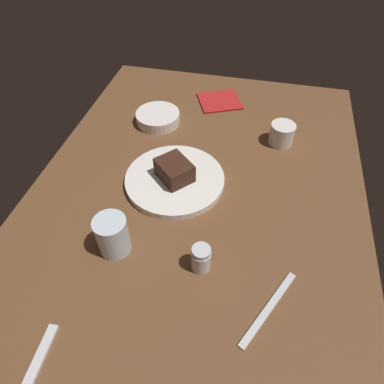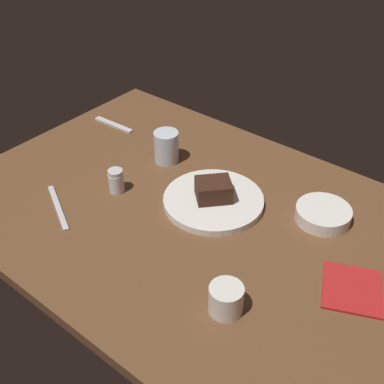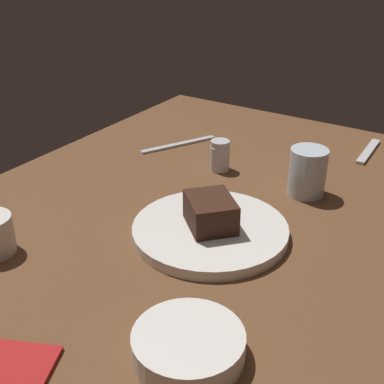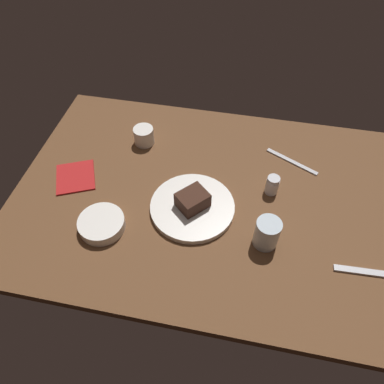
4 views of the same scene
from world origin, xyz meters
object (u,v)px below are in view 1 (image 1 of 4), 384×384
(chocolate_cake_slice, at_px, (174,170))
(folded_napkin, at_px, (220,101))
(salt_shaker, at_px, (201,258))
(side_bowl, at_px, (158,118))
(dessert_plate, at_px, (175,180))
(coffee_cup, at_px, (282,134))
(butter_knife, at_px, (269,309))
(dessert_spoon, at_px, (35,368))
(water_glass, at_px, (112,235))

(chocolate_cake_slice, height_order, folded_napkin, chocolate_cake_slice)
(salt_shaker, height_order, side_bowl, salt_shaker)
(dessert_plate, xyz_separation_m, salt_shaker, (-0.23, -0.12, 0.02))
(chocolate_cake_slice, height_order, coffee_cup, chocolate_cake_slice)
(dessert_plate, bearing_deg, salt_shaker, -153.25)
(chocolate_cake_slice, relative_size, coffee_cup, 1.24)
(dessert_plate, bearing_deg, folded_napkin, -7.16)
(salt_shaker, height_order, butter_knife, salt_shaker)
(side_bowl, xyz_separation_m, dessert_spoon, (-0.73, 0.00, -0.01))
(side_bowl, bearing_deg, coffee_cup, -92.99)
(folded_napkin, bearing_deg, dessert_plate, 172.84)
(side_bowl, bearing_deg, folded_napkin, -47.23)
(dessert_plate, xyz_separation_m, butter_knife, (-0.29, -0.26, -0.01))
(chocolate_cake_slice, height_order, butter_knife, chocolate_cake_slice)
(chocolate_cake_slice, relative_size, side_bowl, 0.64)
(coffee_cup, relative_size, butter_knife, 0.37)
(dessert_plate, height_order, salt_shaker, salt_shaker)
(chocolate_cake_slice, distance_m, folded_napkin, 0.41)
(side_bowl, relative_size, dessert_spoon, 0.90)
(dessert_spoon, xyz_separation_m, butter_knife, (0.19, -0.38, -0.00))
(water_glass, bearing_deg, folded_napkin, -11.38)
(dessert_plate, height_order, coffee_cup, coffee_cup)
(dessert_plate, xyz_separation_m, water_glass, (-0.22, 0.08, 0.04))
(butter_knife, relative_size, folded_napkin, 1.43)
(dessert_plate, distance_m, side_bowl, 0.27)
(salt_shaker, bearing_deg, chocolate_cake_slice, 26.74)
(water_glass, bearing_deg, coffee_cup, -36.60)
(salt_shaker, relative_size, dessert_spoon, 0.43)
(butter_knife, bearing_deg, salt_shaker, -86.15)
(salt_shaker, bearing_deg, folded_napkin, 5.96)
(coffee_cup, xyz_separation_m, dessert_spoon, (-0.71, 0.38, -0.03))
(side_bowl, distance_m, dessert_spoon, 0.73)
(coffee_cup, bearing_deg, butter_knife, -179.63)
(chocolate_cake_slice, height_order, dessert_spoon, chocolate_cake_slice)
(salt_shaker, distance_m, dessert_spoon, 0.35)
(water_glass, height_order, side_bowl, water_glass)
(dessert_plate, relative_size, chocolate_cake_slice, 2.95)
(chocolate_cake_slice, xyz_separation_m, folded_napkin, (0.40, -0.05, -0.04))
(dessert_plate, distance_m, dessert_spoon, 0.50)
(water_glass, distance_m, dessert_spoon, 0.27)
(salt_shaker, distance_m, butter_knife, 0.16)
(coffee_cup, bearing_deg, dessert_spoon, 152.12)
(dessert_plate, distance_m, chocolate_cake_slice, 0.03)
(side_bowl, xyz_separation_m, folded_napkin, (0.16, -0.17, -0.01))
(water_glass, relative_size, dessert_spoon, 0.61)
(side_bowl, xyz_separation_m, coffee_cup, (-0.02, -0.38, 0.01))
(dessert_plate, bearing_deg, chocolate_cake_slice, -148.35)
(chocolate_cake_slice, relative_size, butter_knife, 0.46)
(butter_knife, xyz_separation_m, folded_napkin, (0.70, 0.21, 0.00))
(dessert_plate, distance_m, folded_napkin, 0.40)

